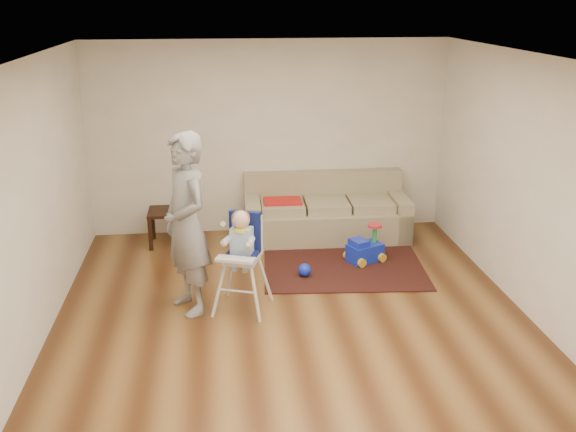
{
  "coord_description": "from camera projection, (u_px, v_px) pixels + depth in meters",
  "views": [
    {
      "loc": [
        -0.75,
        -6.07,
        3.25
      ],
      "look_at": [
        0.0,
        0.4,
        1.0
      ],
      "focal_mm": 40.0,
      "sensor_mm": 36.0,
      "label": 1
    }
  ],
  "objects": [
    {
      "name": "toy_ball",
      "position": [
        305.0,
        270.0,
        7.76
      ],
      "size": [
        0.16,
        0.16,
        0.16
      ],
      "primitive_type": "sphere",
      "color": "#162ED6",
      "rests_on": "area_rug"
    },
    {
      "name": "adult",
      "position": [
        186.0,
        225.0,
        6.7
      ],
      "size": [
        0.74,
        0.85,
        1.96
      ],
      "primitive_type": "imported",
      "rotation": [
        0.0,
        0.0,
        -1.11
      ],
      "color": "gray",
      "rests_on": "ground"
    },
    {
      "name": "side_table",
      "position": [
        167.0,
        227.0,
        8.76
      ],
      "size": [
        0.49,
        0.49,
        0.49
      ],
      "primitive_type": null,
      "color": "black",
      "rests_on": "ground"
    },
    {
      "name": "room_envelope",
      "position": [
        287.0,
        133.0,
        6.72
      ],
      "size": [
        5.04,
        5.52,
        2.72
      ],
      "color": "beige",
      "rests_on": "ground"
    },
    {
      "name": "area_rug",
      "position": [
        344.0,
        267.0,
        8.08
      ],
      "size": [
        2.1,
        1.64,
        0.02
      ],
      "primitive_type": "cube",
      "rotation": [
        0.0,
        0.0,
        -0.08
      ],
      "color": "black",
      "rests_on": "ground"
    },
    {
      "name": "ride_on_toy",
      "position": [
        365.0,
        243.0,
        8.17
      ],
      "size": [
        0.52,
        0.46,
        0.47
      ],
      "primitive_type": null,
      "rotation": [
        0.0,
        0.0,
        0.44
      ],
      "color": "#162ED6",
      "rests_on": "area_rug"
    },
    {
      "name": "sofa",
      "position": [
        326.0,
        208.0,
        8.94
      ],
      "size": [
        2.29,
        0.99,
        0.87
      ],
      "rotation": [
        0.0,
        0.0,
        -0.03
      ],
      "color": "tan",
      "rests_on": "ground"
    },
    {
      "name": "ground",
      "position": [
        292.0,
        317.0,
        6.84
      ],
      "size": [
        5.5,
        5.5,
        0.0
      ],
      "primitive_type": "plane",
      "color": "#492711",
      "rests_on": "ground"
    },
    {
      "name": "high_chair",
      "position": [
        242.0,
        262.0,
        6.84
      ],
      "size": [
        0.67,
        0.67,
        1.14
      ],
      "rotation": [
        0.0,
        0.0,
        -0.34
      ],
      "color": "silver",
      "rests_on": "ground"
    }
  ]
}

